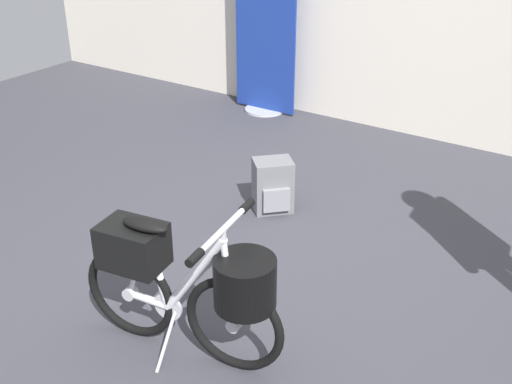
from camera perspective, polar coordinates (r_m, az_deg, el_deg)
The scene contains 4 objects.
ground_plane at distance 3.27m, azimuth -1.67°, elevation -9.74°, with size 8.35×8.35×0.00m, color #38383F.
floor_banner_stand at distance 5.59m, azimuth 0.84°, elevation 14.21°, with size 0.60×0.36×1.60m.
folding_bike_foreground at distance 2.75m, azimuth -6.17°, elevation -8.03°, with size 0.99×0.53×0.71m.
backpack_on_floor at distance 4.01m, azimuth 1.53°, elevation 0.53°, with size 0.30×0.30×0.34m.
Camera 1 is at (1.53, -2.13, 1.96)m, focal length 44.45 mm.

